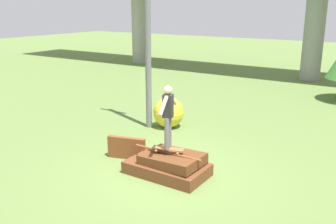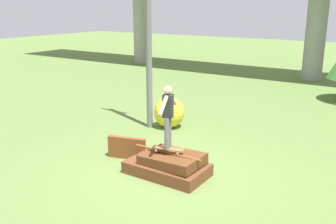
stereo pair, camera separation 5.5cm
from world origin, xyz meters
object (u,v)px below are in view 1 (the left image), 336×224
object	(u,v)px
skater	(168,113)
bush_yellow_flowering	(169,113)
utility_pole	(148,10)
skateboard	(168,149)

from	to	relation	value
skater	bush_yellow_flowering	size ratio (longest dim) A/B	1.49
skater	utility_pole	bearing A→B (deg)	132.77
skateboard	utility_pole	size ratio (longest dim) A/B	0.11
skater	utility_pole	distance (m)	4.51
skater	utility_pole	world-z (taller)	utility_pole
skateboard	bush_yellow_flowering	xyz separation A→B (m)	(-2.04, 3.18, -0.16)
skater	bush_yellow_flowering	world-z (taller)	skater
skater	bush_yellow_flowering	xyz separation A→B (m)	(-2.04, 3.18, -1.07)
utility_pole	bush_yellow_flowering	world-z (taller)	utility_pole
skater	utility_pole	xyz separation A→B (m)	(-2.61, 2.83, 2.34)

